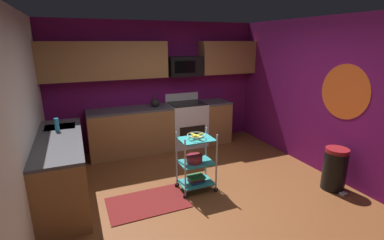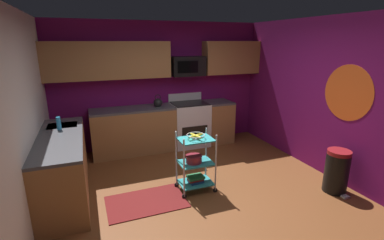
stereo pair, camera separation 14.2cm
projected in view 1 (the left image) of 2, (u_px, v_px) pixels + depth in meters
floor at (206, 197)px, 4.12m from camera, size 4.40×4.80×0.04m
wall_back at (157, 85)px, 5.92m from camera, size 4.52×0.06×2.60m
wall_left at (17, 131)px, 2.93m from camera, size 0.06×4.80×2.60m
wall_right at (329, 98)px, 4.60m from camera, size 0.06×4.80×2.60m
wall_flower_decal at (344, 92)px, 4.29m from camera, size 0.00×0.85×0.85m
counter_run at (131, 140)px, 5.09m from camera, size 3.69×2.62×0.92m
oven_range at (187, 124)px, 6.05m from camera, size 0.76×0.65×1.10m
upper_cabinets at (153, 59)px, 5.55m from camera, size 4.40×0.33×0.70m
microwave at (184, 66)px, 5.81m from camera, size 0.70×0.39×0.40m
rolling_cart at (196, 162)px, 4.19m from camera, size 0.56×0.38×0.91m
fruit_bowl at (196, 136)px, 4.07m from camera, size 0.27×0.27×0.07m
mixing_bowl_large at (194, 159)px, 4.16m from camera, size 0.25×0.25×0.11m
book_stack at (196, 179)px, 4.26m from camera, size 0.25×0.20×0.10m
kettle at (155, 103)px, 5.65m from camera, size 0.21×0.18×0.26m
dish_soap_bottle at (57, 125)px, 4.10m from camera, size 0.06×0.06×0.20m
trash_can at (335, 169)px, 4.25m from camera, size 0.34×0.42×0.66m
floor_rug at (148, 203)px, 3.94m from camera, size 1.11×0.71×0.01m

